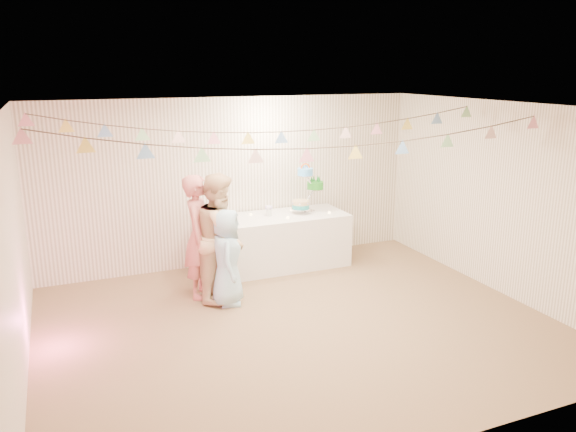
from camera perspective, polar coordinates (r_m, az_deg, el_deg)
name	(u,v)px	position (r m, az deg, el deg)	size (l,w,h in m)	color
floor	(298,325)	(6.94, 1.05, -10.97)	(6.00, 6.00, 0.00)	brown
ceiling	(299,107)	(6.26, 1.16, 10.98)	(6.00, 6.00, 0.00)	silver
back_wall	(234,182)	(8.76, -5.52, 3.45)	(6.00, 6.00, 0.00)	white
front_wall	(432,302)	(4.44, 14.40, -8.50)	(6.00, 6.00, 0.00)	white
left_wall	(12,254)	(5.98, -26.25, -3.47)	(5.00, 5.00, 0.00)	white
right_wall	(501,199)	(8.13, 20.83, 1.64)	(5.00, 5.00, 0.00)	white
table	(276,241)	(8.72, -1.19, -2.58)	(2.19, 0.88, 0.82)	white
cake_stand	(308,194)	(8.79, 2.01, 2.30)	(0.65, 0.38, 0.72)	silver
cake_bottom	(300,212)	(8.74, 1.26, 0.37)	(0.31, 0.31, 0.15)	teal
cake_middle	(316,192)	(8.95, 2.81, 2.47)	(0.27, 0.27, 0.22)	#208E1F
cake_top_tier	(305,178)	(8.69, 1.74, 3.92)	(0.25, 0.25, 0.19)	#50AAFC
platter	(243,224)	(8.39, -4.62, -0.84)	(0.30, 0.30, 0.02)	white
posy	(269,215)	(8.61, -1.95, 0.11)	(0.14, 0.14, 0.16)	white
person_adult_a	(199,236)	(7.59, -8.99, -2.06)	(0.61, 0.40, 1.68)	#CC6E6A
person_adult_b	(221,237)	(7.48, -6.85, -2.10)	(0.83, 0.65, 1.71)	#E4BB8C
person_child	(227,257)	(7.33, -6.22, -4.20)	(0.63, 0.41, 1.28)	#A7D3ED
bunting_back	(265,122)	(7.30, -2.39, 9.55)	(5.60, 1.10, 0.40)	pink
bunting_front	(307,135)	(6.11, 1.92, 8.23)	(5.60, 0.90, 0.36)	#72A5E5
tealight_0	(229,223)	(8.21, -6.01, -0.68)	(0.04, 0.04, 0.03)	#FFD88C
tealight_1	(251,214)	(8.65, -3.80, 0.17)	(0.04, 0.04, 0.03)	#FFD88C
tealight_2	(288,218)	(8.44, -0.02, -0.16)	(0.04, 0.04, 0.03)	#FFD88C
tealight_3	(292,209)	(8.93, 0.37, 0.67)	(0.04, 0.04, 0.03)	#FFD88C
tealight_4	(329,212)	(8.77, 4.22, 0.37)	(0.04, 0.04, 0.03)	#FFD88C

